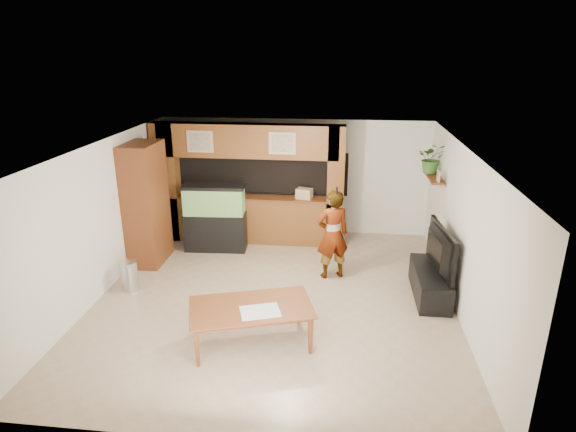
# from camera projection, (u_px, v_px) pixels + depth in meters

# --- Properties ---
(floor) EXTENTS (6.50, 6.50, 0.00)m
(floor) POSITION_uv_depth(u_px,v_px,m) (275.00, 297.00, 8.30)
(floor) COLOR tan
(floor) RESTS_ON ground
(ceiling) EXTENTS (6.50, 6.50, 0.00)m
(ceiling) POSITION_uv_depth(u_px,v_px,m) (274.00, 149.00, 7.44)
(ceiling) COLOR white
(ceiling) RESTS_ON wall_back
(wall_back) EXTENTS (6.00, 0.00, 6.00)m
(wall_back) POSITION_uv_depth(u_px,v_px,m) (294.00, 177.00, 10.91)
(wall_back) COLOR silver
(wall_back) RESTS_ON floor
(wall_left) EXTENTS (0.00, 6.50, 6.50)m
(wall_left) POSITION_uv_depth(u_px,v_px,m) (100.00, 220.00, 8.19)
(wall_left) COLOR silver
(wall_left) RESTS_ON floor
(wall_right) EXTENTS (0.00, 6.50, 6.50)m
(wall_right) POSITION_uv_depth(u_px,v_px,m) (463.00, 235.00, 7.55)
(wall_right) COLOR silver
(wall_right) RESTS_ON floor
(partition) EXTENTS (4.20, 0.99, 2.60)m
(partition) POSITION_uv_depth(u_px,v_px,m) (248.00, 182.00, 10.44)
(partition) COLOR brown
(partition) RESTS_ON floor
(wall_clock) EXTENTS (0.05, 0.25, 0.25)m
(wall_clock) POSITION_uv_depth(u_px,v_px,m) (124.00, 172.00, 8.92)
(wall_clock) COLOR black
(wall_clock) RESTS_ON wall_left
(wall_shelf) EXTENTS (0.25, 0.90, 0.04)m
(wall_shelf) POSITION_uv_depth(u_px,v_px,m) (435.00, 178.00, 9.26)
(wall_shelf) COLOR brown
(wall_shelf) RESTS_ON wall_right
(pantry_cabinet) EXTENTS (0.60, 0.98, 2.39)m
(pantry_cabinet) POSITION_uv_depth(u_px,v_px,m) (146.00, 204.00, 9.35)
(pantry_cabinet) COLOR brown
(pantry_cabinet) RESTS_ON floor
(trash_can) EXTENTS (0.30, 0.30, 0.54)m
(trash_can) POSITION_uv_depth(u_px,v_px,m) (130.00, 276.00, 8.49)
(trash_can) COLOR #B2B2B7
(trash_can) RESTS_ON floor
(aquarium) EXTENTS (1.28, 0.48, 1.42)m
(aquarium) POSITION_uv_depth(u_px,v_px,m) (215.00, 218.00, 10.06)
(aquarium) COLOR black
(aquarium) RESTS_ON floor
(tv_stand) EXTENTS (0.53, 1.44, 0.48)m
(tv_stand) POSITION_uv_depth(u_px,v_px,m) (430.00, 283.00, 8.29)
(tv_stand) COLOR black
(tv_stand) RESTS_ON floor
(television) EXTENTS (0.33, 1.36, 0.78)m
(television) POSITION_uv_depth(u_px,v_px,m) (434.00, 250.00, 8.08)
(television) COLOR black
(television) RESTS_ON tv_stand
(photo_frame) EXTENTS (0.04, 0.15, 0.20)m
(photo_frame) POSITION_uv_depth(u_px,v_px,m) (439.00, 176.00, 8.89)
(photo_frame) COLOR tan
(photo_frame) RESTS_ON wall_shelf
(potted_plant) EXTENTS (0.57, 0.50, 0.60)m
(potted_plant) POSITION_uv_depth(u_px,v_px,m) (432.00, 158.00, 9.45)
(potted_plant) COLOR #356327
(potted_plant) RESTS_ON wall_shelf
(person) EXTENTS (0.72, 0.61, 1.69)m
(person) POSITION_uv_depth(u_px,v_px,m) (333.00, 235.00, 8.79)
(person) COLOR #9D8256
(person) RESTS_ON floor
(microphone) EXTENTS (0.03, 0.10, 0.15)m
(microphone) POSITION_uv_depth(u_px,v_px,m) (337.00, 191.00, 8.33)
(microphone) COLOR black
(microphone) RESTS_ON person
(dining_table) EXTENTS (1.94, 1.43, 0.61)m
(dining_table) POSITION_uv_depth(u_px,v_px,m) (252.00, 326.00, 6.90)
(dining_table) COLOR brown
(dining_table) RESTS_ON floor
(newspaper_a) EXTENTS (0.64, 0.55, 0.01)m
(newspaper_a) POSITION_uv_depth(u_px,v_px,m) (260.00, 311.00, 6.69)
(newspaper_a) COLOR silver
(newspaper_a) RESTS_ON dining_table
(counter_box) EXTENTS (0.37, 0.30, 0.22)m
(counter_box) POSITION_uv_depth(u_px,v_px,m) (304.00, 194.00, 10.18)
(counter_box) COLOR tan
(counter_box) RESTS_ON partition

